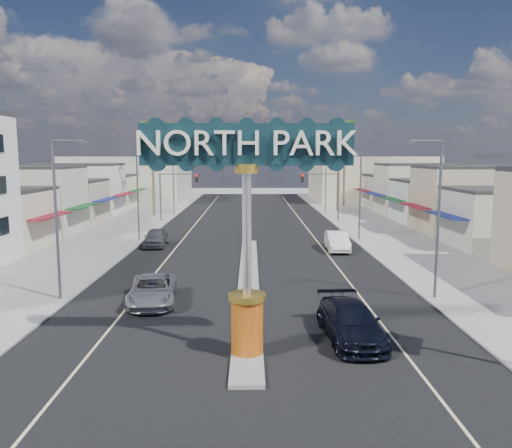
{
  "coord_description": "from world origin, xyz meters",
  "views": [
    {
      "loc": [
        0.16,
        -17.4,
        8.07
      ],
      "look_at": [
        0.46,
        11.81,
        4.09
      ],
      "focal_mm": 35.0,
      "sensor_mm": 36.0,
      "label": 1
    }
  ],
  "objects_px": {
    "palm_right_mid": "(339,139)",
    "suv_right": "(351,322)",
    "streetlight_l_mid": "(139,188)",
    "streetlight_l_near": "(59,211)",
    "streetlight_l_far": "(175,178)",
    "gateway_sign": "(247,211)",
    "traffic_signal_left": "(175,187)",
    "car_parked_left": "(156,237)",
    "streetlight_r_mid": "(359,188)",
    "streetlight_r_far": "(325,178)",
    "traffic_signal_right": "(324,187)",
    "car_parked_right": "(337,241)",
    "suv_left": "(152,290)",
    "streetlight_r_near": "(436,211)",
    "palm_right_far": "(345,129)",
    "palm_left_far": "(152,130)"
  },
  "relations": [
    {
      "from": "traffic_signal_right",
      "to": "streetlight_r_mid",
      "type": "distance_m",
      "value": 14.07
    },
    {
      "from": "streetlight_r_near",
      "to": "palm_right_far",
      "type": "height_order",
      "value": "palm_right_far"
    },
    {
      "from": "traffic_signal_right",
      "to": "car_parked_right",
      "type": "height_order",
      "value": "traffic_signal_right"
    },
    {
      "from": "palm_right_far",
      "to": "palm_left_far",
      "type": "bearing_deg",
      "value": -156.8
    },
    {
      "from": "suv_right",
      "to": "streetlight_l_near",
      "type": "bearing_deg",
      "value": 153.56
    },
    {
      "from": "streetlight_l_mid",
      "to": "car_parked_left",
      "type": "height_order",
      "value": "streetlight_l_mid"
    },
    {
      "from": "traffic_signal_left",
      "to": "traffic_signal_right",
      "type": "relative_size",
      "value": 1.0
    },
    {
      "from": "streetlight_l_near",
      "to": "streetlight_l_far",
      "type": "xyz_separation_m",
      "value": [
        0.0,
        42.0,
        0.0
      ]
    },
    {
      "from": "gateway_sign",
      "to": "streetlight_r_mid",
      "type": "relative_size",
      "value": 1.02
    },
    {
      "from": "streetlight_l_far",
      "to": "car_parked_left",
      "type": "distance_m",
      "value": 25.36
    },
    {
      "from": "streetlight_l_far",
      "to": "palm_left_far",
      "type": "xyz_separation_m",
      "value": [
        -2.57,
        -2.0,
        6.43
      ]
    },
    {
      "from": "palm_right_mid",
      "to": "palm_right_far",
      "type": "bearing_deg",
      "value": 71.57
    },
    {
      "from": "streetlight_l_near",
      "to": "streetlight_r_far",
      "type": "xyz_separation_m",
      "value": [
        20.87,
        42.0,
        0.0
      ]
    },
    {
      "from": "streetlight_r_mid",
      "to": "streetlight_l_near",
      "type": "bearing_deg",
      "value": -136.21
    },
    {
      "from": "streetlight_l_mid",
      "to": "streetlight_r_near",
      "type": "height_order",
      "value": "same"
    },
    {
      "from": "palm_right_mid",
      "to": "suv_right",
      "type": "relative_size",
      "value": 2.17
    },
    {
      "from": "car_parked_left",
      "to": "suv_right",
      "type": "bearing_deg",
      "value": -63.68
    },
    {
      "from": "streetlight_r_mid",
      "to": "suv_right",
      "type": "bearing_deg",
      "value": -102.63
    },
    {
      "from": "streetlight_l_near",
      "to": "suv_left",
      "type": "distance_m",
      "value": 6.75
    },
    {
      "from": "car_parked_left",
      "to": "car_parked_right",
      "type": "relative_size",
      "value": 0.95
    },
    {
      "from": "streetlight_r_far",
      "to": "car_parked_right",
      "type": "height_order",
      "value": "streetlight_r_far"
    },
    {
      "from": "streetlight_l_mid",
      "to": "palm_left_far",
      "type": "bearing_deg",
      "value": 97.31
    },
    {
      "from": "streetlight_l_mid",
      "to": "palm_right_mid",
      "type": "height_order",
      "value": "palm_right_mid"
    },
    {
      "from": "palm_right_mid",
      "to": "suv_right",
      "type": "height_order",
      "value": "palm_right_mid"
    },
    {
      "from": "streetlight_r_mid",
      "to": "suv_left",
      "type": "bearing_deg",
      "value": -127.32
    },
    {
      "from": "streetlight_l_mid",
      "to": "car_parked_left",
      "type": "distance_m",
      "value": 5.54
    },
    {
      "from": "suv_right",
      "to": "car_parked_right",
      "type": "bearing_deg",
      "value": 77.95
    },
    {
      "from": "traffic_signal_left",
      "to": "suv_left",
      "type": "xyz_separation_m",
      "value": [
        3.9,
        -34.61,
        -3.53
      ]
    },
    {
      "from": "palm_left_far",
      "to": "suv_left",
      "type": "bearing_deg",
      "value": -79.24
    },
    {
      "from": "gateway_sign",
      "to": "palm_right_mid",
      "type": "height_order",
      "value": "palm_right_mid"
    },
    {
      "from": "streetlight_l_far",
      "to": "car_parked_left",
      "type": "height_order",
      "value": "streetlight_l_far"
    },
    {
      "from": "traffic_signal_left",
      "to": "streetlight_l_far",
      "type": "distance_m",
      "value": 8.14
    },
    {
      "from": "streetlight_l_far",
      "to": "palm_right_far",
      "type": "bearing_deg",
      "value": 21.46
    },
    {
      "from": "streetlight_r_mid",
      "to": "palm_right_mid",
      "type": "height_order",
      "value": "palm_right_mid"
    },
    {
      "from": "streetlight_l_near",
      "to": "suv_left",
      "type": "bearing_deg",
      "value": -6.78
    },
    {
      "from": "palm_left_far",
      "to": "streetlight_l_mid",
      "type": "bearing_deg",
      "value": -82.69
    },
    {
      "from": "traffic_signal_right",
      "to": "streetlight_l_mid",
      "type": "xyz_separation_m",
      "value": [
        -19.62,
        -13.99,
        0.79
      ]
    },
    {
      "from": "car_parked_right",
      "to": "traffic_signal_left",
      "type": "bearing_deg",
      "value": 133.39
    },
    {
      "from": "streetlight_l_far",
      "to": "suv_left",
      "type": "distance_m",
      "value": 43.14
    },
    {
      "from": "streetlight_l_near",
      "to": "palm_right_mid",
      "type": "height_order",
      "value": "palm_right_mid"
    },
    {
      "from": "gateway_sign",
      "to": "suv_right",
      "type": "xyz_separation_m",
      "value": [
        4.56,
        1.79,
        -5.12
      ]
    },
    {
      "from": "gateway_sign",
      "to": "traffic_signal_left",
      "type": "xyz_separation_m",
      "value": [
        -9.18,
        42.02,
        -1.65
      ]
    },
    {
      "from": "palm_right_mid",
      "to": "car_parked_left",
      "type": "bearing_deg",
      "value": -126.56
    },
    {
      "from": "car_parked_left",
      "to": "streetlight_l_near",
      "type": "bearing_deg",
      "value": -99.48
    },
    {
      "from": "gateway_sign",
      "to": "traffic_signal_right",
      "type": "bearing_deg",
      "value": 77.67
    },
    {
      "from": "streetlight_r_mid",
      "to": "streetlight_r_far",
      "type": "bearing_deg",
      "value": 90.0
    },
    {
      "from": "streetlight_l_mid",
      "to": "palm_right_far",
      "type": "xyz_separation_m",
      "value": [
        25.43,
        32.0,
        7.32
      ]
    },
    {
      "from": "streetlight_l_mid",
      "to": "suv_right",
      "type": "relative_size",
      "value": 1.62
    },
    {
      "from": "streetlight_l_far",
      "to": "streetlight_r_mid",
      "type": "relative_size",
      "value": 1.0
    },
    {
      "from": "gateway_sign",
      "to": "streetlight_r_near",
      "type": "relative_size",
      "value": 1.02
    }
  ]
}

